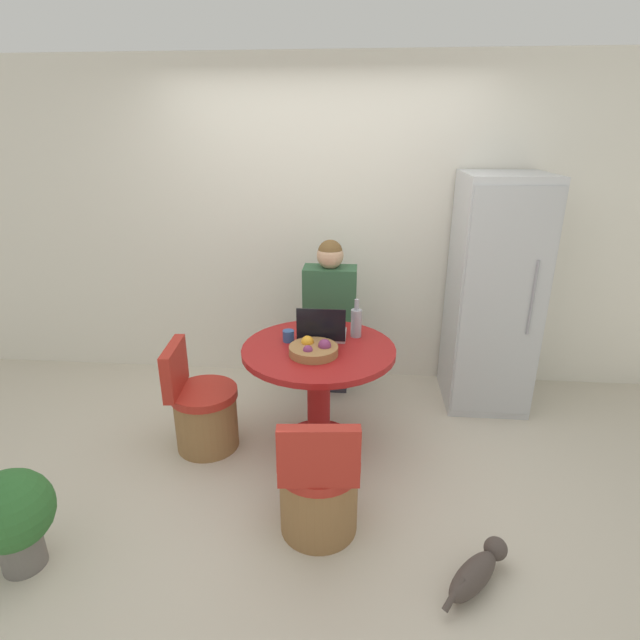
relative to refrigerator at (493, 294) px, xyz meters
The scene contains 13 objects.
ground_plane 1.93m from the refrigerator, 140.48° to the right, with size 12.00×12.00×0.00m, color beige.
wall_back 1.44m from the refrigerator, 163.94° to the left, with size 7.00×0.06×2.60m.
refrigerator is the anchor object (origin of this frame).
dining_table 1.52m from the refrigerator, 148.63° to the right, with size 1.00×1.00×0.74m.
chair_left_side 2.29m from the refrigerator, 157.63° to the right, with size 0.45×0.44×0.76m.
chair_near_camera 2.05m from the refrigerator, 127.44° to the right, with size 0.44×0.45×0.76m.
person_seated 1.24m from the refrigerator, behind, with size 0.40×0.37×1.30m.
laptop 1.39m from the refrigerator, 153.75° to the right, with size 0.32×0.25×0.24m.
fruit_bowl 1.55m from the refrigerator, 145.62° to the right, with size 0.31×0.31×0.10m.
coffee_cup 1.62m from the refrigerator, 154.89° to the right, with size 0.08×0.08×0.08m.
bottle 1.17m from the refrigerator, 151.17° to the right, with size 0.07×0.07×0.26m.
cat 2.05m from the refrigerator, 102.25° to the right, with size 0.37×0.40×0.17m.
potted_plant 3.31m from the refrigerator, 144.03° to the right, with size 0.40×0.40×0.54m.
Camera 1 is at (0.33, -2.60, 2.07)m, focal length 28.00 mm.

